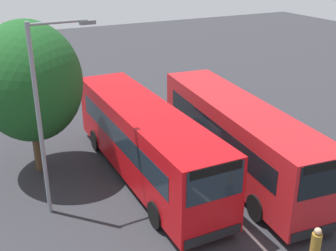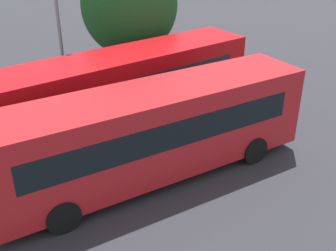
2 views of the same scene
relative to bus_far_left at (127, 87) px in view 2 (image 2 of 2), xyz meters
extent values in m
plane|color=#2B2B30|center=(0.63, 1.99, -1.81)|extent=(81.14, 81.14, 0.00)
cube|color=#B70C11|center=(-0.03, 0.00, 0.01)|extent=(11.40, 2.48, 2.92)
cube|color=#19232D|center=(-0.02, 1.18, 0.36)|extent=(9.57, 0.14, 0.93)
cube|color=#19232D|center=(-0.04, -1.18, 0.36)|extent=(9.57, 0.14, 0.93)
cylinder|color=black|center=(3.62, 1.12, -1.29)|extent=(1.05, 0.29, 1.05)
cylinder|color=black|center=(3.61, -1.17, -1.29)|extent=(1.05, 0.29, 1.05)
cylinder|color=black|center=(-3.67, 1.17, -1.29)|extent=(1.05, 0.29, 1.05)
cylinder|color=black|center=(-3.68, -1.12, -1.29)|extent=(1.05, 0.29, 1.05)
cube|color=#AD191E|center=(1.39, 3.89, 0.01)|extent=(11.58, 3.57, 2.92)
cube|color=black|center=(1.51, 5.06, 0.36)|extent=(9.52, 1.06, 0.93)
cube|color=black|center=(1.27, 2.73, 0.36)|extent=(9.52, 1.06, 0.93)
cylinder|color=black|center=(5.13, 4.66, -1.29)|extent=(1.07, 0.39, 1.05)
cylinder|color=black|center=(4.89, 2.38, -1.29)|extent=(1.07, 0.39, 1.05)
cylinder|color=black|center=(-2.12, 5.41, -1.29)|extent=(1.07, 0.39, 1.05)
cylinder|color=black|center=(-2.36, 3.13, -1.29)|extent=(1.07, 0.39, 1.05)
cylinder|color=gray|center=(0.85, -4.45, 1.84)|extent=(0.16, 0.16, 7.30)
cylinder|color=#4C3823|center=(-2.86, -4.09, -0.63)|extent=(0.44, 0.44, 2.37)
ellipsoid|color=#194C1E|center=(-2.86, -4.09, 2.43)|extent=(4.99, 4.50, 5.24)
cube|color=silver|center=(0.63, 1.99, -1.81)|extent=(17.82, 1.39, 0.01)
camera|label=1|loc=(15.41, -6.63, 7.65)|focal=45.27mm
camera|label=2|loc=(8.36, 14.00, 6.58)|focal=44.19mm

